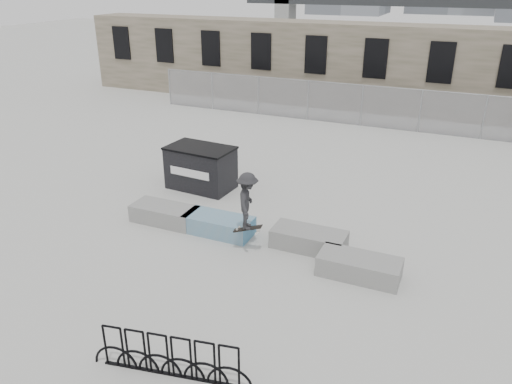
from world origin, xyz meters
The scene contains 10 objects.
ground centered at (0.00, 0.00, 0.00)m, with size 120.00×120.00×0.00m, color #ACADA8.
stone_wall centered at (0.00, 16.24, 2.26)m, with size 36.00×2.58×4.50m.
chainlink_fence centered at (0.00, 12.50, 1.04)m, with size 22.06×0.06×2.02m.
planter_far_left centered at (-2.99, -0.28, 0.28)m, with size 2.00×0.90×0.52m.
planter_center_left centered at (-1.20, -0.26, 0.28)m, with size 2.00×0.90×0.52m.
planter_center_right centered at (1.45, -0.04, 0.28)m, with size 2.00×0.90×0.52m.
planter_offset centered at (3.02, -0.87, 0.28)m, with size 2.00×0.90×0.52m.
dumpster centered at (-3.30, 2.47, 0.75)m, with size 2.35×1.53×1.48m.
bike_rack centered at (0.61, -5.58, 0.44)m, with size 3.10×0.60×0.90m.
skateboarder centered at (0.01, -0.86, 1.47)m, with size 0.86×1.13×1.70m.
Camera 1 is at (4.92, -11.49, 6.83)m, focal length 35.00 mm.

